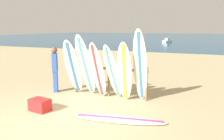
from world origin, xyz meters
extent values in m
plane|color=tan|center=(0.00, 0.00, 0.00)|extent=(120.00, 120.00, 0.00)
cube|color=navy|center=(0.00, 58.00, 0.00)|extent=(120.00, 80.00, 0.01)
cylinder|color=olive|center=(-1.05, 2.63, 0.58)|extent=(0.09, 0.09, 1.16)
cylinder|color=olive|center=(0.33, 2.63, 0.58)|extent=(0.09, 0.09, 1.16)
cylinder|color=olive|center=(1.71, 2.63, 0.58)|extent=(0.09, 0.09, 1.16)
cylinder|color=olive|center=(0.33, 2.63, 1.01)|extent=(2.85, 0.08, 0.08)
ellipsoid|color=white|center=(-0.90, 2.22, 1.03)|extent=(0.69, 1.07, 2.07)
cube|color=#3372B2|center=(-0.90, 2.22, 1.03)|extent=(0.23, 0.95, 1.91)
ellipsoid|color=white|center=(-0.40, 2.25, 1.13)|extent=(0.55, 1.03, 2.25)
cube|color=teal|center=(-0.40, 2.25, 1.13)|extent=(0.11, 0.95, 2.08)
ellipsoid|color=white|center=(0.09, 2.21, 1.00)|extent=(0.59, 0.79, 1.99)
cube|color=#B73338|center=(0.09, 2.21, 1.00)|extent=(0.18, 0.70, 1.84)
ellipsoid|color=white|center=(0.62, 2.28, 0.97)|extent=(0.64, 1.02, 1.94)
cube|color=teal|center=(0.62, 2.28, 0.97)|extent=(0.24, 0.89, 1.79)
ellipsoid|color=silver|center=(1.06, 2.22, 1.02)|extent=(0.55, 0.63, 2.03)
cube|color=gold|center=(1.06, 2.22, 1.02)|extent=(0.14, 0.56, 1.87)
ellipsoid|color=silver|center=(1.55, 2.38, 1.22)|extent=(0.47, 0.76, 2.44)
cube|color=#3372B2|center=(1.55, 2.38, 1.22)|extent=(0.09, 0.71, 2.25)
ellipsoid|color=white|center=(1.45, 0.72, 0.04)|extent=(2.59, 0.99, 0.07)
cube|color=#A53F8C|center=(1.45, 0.72, 0.04)|extent=(2.31, 0.51, 0.08)
cube|color=#3359B2|center=(-1.79, 2.36, 0.41)|extent=(0.24, 0.27, 0.81)
cube|color=#3359B2|center=(-1.79, 2.36, 1.15)|extent=(0.28, 0.33, 0.69)
sphere|color=brown|center=(-1.79, 2.36, 1.61)|extent=(0.23, 0.23, 0.23)
cube|color=silver|center=(-2.56, 34.34, 0.18)|extent=(1.32, 2.49, 0.35)
cube|color=silver|center=(-2.56, 34.34, 0.54)|extent=(0.71, 0.96, 0.36)
cube|color=red|center=(-1.00, 0.49, 0.18)|extent=(0.65, 0.48, 0.36)
camera|label=1|loc=(3.44, -4.59, 2.44)|focal=36.08mm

